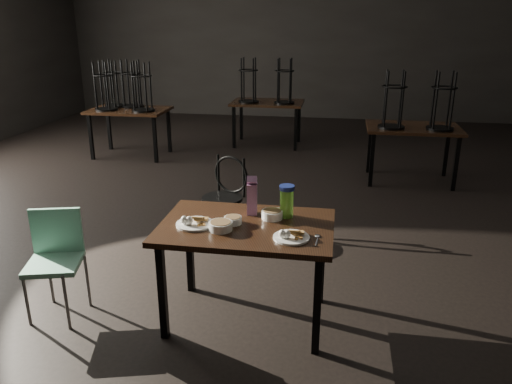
% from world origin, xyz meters
% --- Properties ---
extents(main_table, '(1.20, 0.80, 0.75)m').
position_xyz_m(main_table, '(0.40, -1.92, 0.67)').
color(main_table, black).
rests_on(main_table, ground).
extents(plate_left, '(0.26, 0.26, 0.08)m').
position_xyz_m(plate_left, '(0.05, -1.99, 0.77)').
color(plate_left, white).
rests_on(plate_left, main_table).
extents(plate_right, '(0.24, 0.24, 0.08)m').
position_xyz_m(plate_right, '(0.73, -2.10, 0.77)').
color(plate_right, white).
rests_on(plate_right, main_table).
extents(bowl_near, '(0.12, 0.12, 0.05)m').
position_xyz_m(bowl_near, '(0.31, -1.91, 0.78)').
color(bowl_near, white).
rests_on(bowl_near, main_table).
extents(bowl_far, '(0.15, 0.15, 0.06)m').
position_xyz_m(bowl_far, '(0.56, -1.78, 0.78)').
color(bowl_far, white).
rests_on(bowl_far, main_table).
extents(bowl_big, '(0.16, 0.16, 0.06)m').
position_xyz_m(bowl_big, '(0.25, -2.03, 0.78)').
color(bowl_big, white).
rests_on(bowl_big, main_table).
extents(juice_carton, '(0.08, 0.08, 0.29)m').
position_xyz_m(juice_carton, '(0.41, -1.71, 0.88)').
color(juice_carton, '#7E166B').
rests_on(juice_carton, main_table).
extents(water_bottle, '(0.12, 0.12, 0.24)m').
position_xyz_m(water_bottle, '(0.66, -1.72, 0.87)').
color(water_bottle, '#6EC038').
rests_on(water_bottle, main_table).
extents(spoon, '(0.04, 0.18, 0.01)m').
position_xyz_m(spoon, '(0.90, -2.05, 0.75)').
color(spoon, silver).
rests_on(spoon, main_table).
extents(bentwood_chair, '(0.44, 0.43, 0.83)m').
position_xyz_m(bentwood_chair, '(-0.06, -0.56, 0.49)').
color(bentwood_chair, black).
rests_on(bentwood_chair, ground).
extents(school_chair, '(0.45, 0.45, 0.79)m').
position_xyz_m(school_chair, '(-0.99, -2.05, 0.48)').
color(school_chair, '#7FC6A8').
rests_on(school_chair, ground).
extents(bg_table_left, '(1.20, 0.80, 1.48)m').
position_xyz_m(bg_table_left, '(-2.28, 2.30, 0.80)').
color(bg_table_left, black).
rests_on(bg_table_left, ground).
extents(bg_table_right, '(1.20, 0.80, 1.48)m').
position_xyz_m(bg_table_right, '(1.96, 1.63, 0.75)').
color(bg_table_right, black).
rests_on(bg_table_right, ground).
extents(bg_table_far, '(1.20, 0.80, 1.48)m').
position_xyz_m(bg_table_far, '(-0.22, 3.33, 0.75)').
color(bg_table_far, black).
rests_on(bg_table_far, ground).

